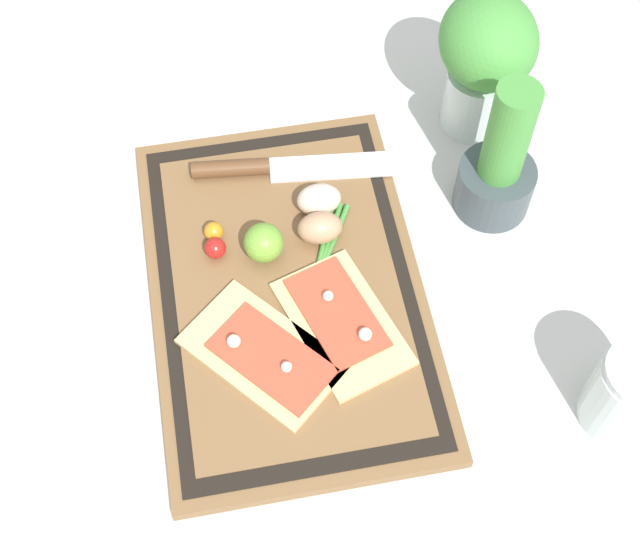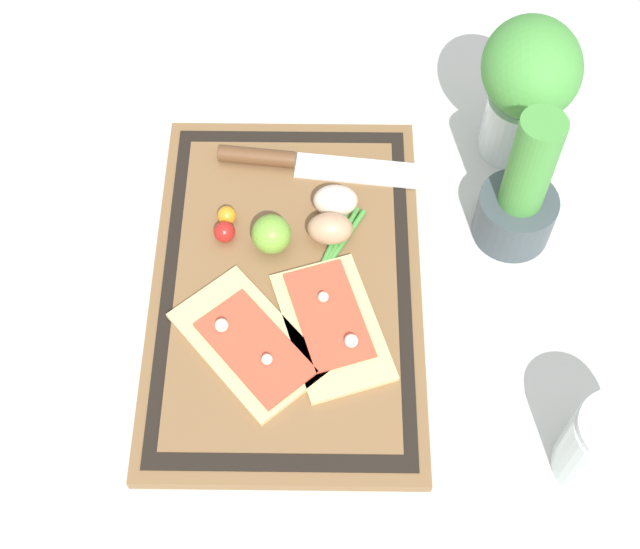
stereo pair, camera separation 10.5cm
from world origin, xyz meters
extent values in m
plane|color=silver|center=(0.00, 0.00, 0.00)|extent=(6.00, 6.00, 0.00)
cube|color=brown|center=(0.00, 0.00, 0.01)|extent=(0.50, 0.32, 0.02)
cube|color=black|center=(0.00, 0.00, 0.02)|extent=(0.47, 0.30, 0.00)
cube|color=brown|center=(0.00, 0.00, 0.02)|extent=(0.43, 0.27, 0.00)
cube|color=#DBBC7F|center=(0.08, -0.04, 0.02)|extent=(0.20, 0.20, 0.01)
cube|color=#D14C33|center=(0.09, -0.03, 0.03)|extent=(0.15, 0.15, 0.00)
sphere|color=silver|center=(0.07, -0.07, 0.04)|extent=(0.02, 0.02, 0.02)
sphere|color=silver|center=(0.11, -0.02, 0.03)|extent=(0.01, 0.01, 0.01)
cube|color=#DBBC7F|center=(0.06, 0.06, 0.02)|extent=(0.20, 0.15, 0.01)
cube|color=#D14C33|center=(0.05, 0.05, 0.03)|extent=(0.15, 0.11, 0.00)
sphere|color=silver|center=(0.09, 0.08, 0.04)|extent=(0.02, 0.02, 0.02)
sphere|color=silver|center=(0.03, 0.04, 0.03)|extent=(0.01, 0.01, 0.01)
cube|color=silver|center=(-0.17, 0.09, 0.02)|extent=(0.06, 0.17, 0.00)
cylinder|color=brown|center=(-0.18, -0.04, 0.03)|extent=(0.03, 0.10, 0.02)
ellipsoid|color=tan|center=(-0.06, 0.05, 0.04)|extent=(0.04, 0.06, 0.04)
ellipsoid|color=beige|center=(-0.11, 0.06, 0.04)|extent=(0.04, 0.06, 0.04)
sphere|color=#70A838|center=(-0.05, -0.02, 0.04)|extent=(0.05, 0.05, 0.05)
sphere|color=red|center=(-0.06, -0.08, 0.03)|extent=(0.03, 0.03, 0.03)
sphere|color=orange|center=(-0.09, -0.08, 0.03)|extent=(0.02, 0.02, 0.02)
cylinder|color=#47933D|center=(0.01, 0.03, 0.02)|extent=(0.23, 0.13, 0.01)
cylinder|color=#47933D|center=(0.01, 0.03, 0.02)|extent=(0.24, 0.12, 0.01)
cylinder|color=#47933D|center=(0.01, 0.03, 0.02)|extent=(0.25, 0.10, 0.01)
cylinder|color=#3D474C|center=(-0.09, 0.28, 0.03)|extent=(0.10, 0.10, 0.07)
cylinder|color=#47933D|center=(-0.09, 0.28, 0.12)|extent=(0.05, 0.05, 0.17)
cylinder|color=silver|center=(0.22, 0.34, 0.05)|extent=(0.09, 0.09, 0.10)
cylinder|color=#D16023|center=(0.22, 0.34, 0.02)|extent=(0.08, 0.08, 0.04)
cylinder|color=silver|center=(0.22, 0.34, 0.11)|extent=(0.08, 0.08, 0.01)
cylinder|color=silver|center=(-0.23, 0.29, 0.05)|extent=(0.09, 0.09, 0.09)
ellipsoid|color=#47933D|center=(-0.23, 0.29, 0.15)|extent=(0.14, 0.12, 0.11)
camera|label=1|loc=(0.54, -0.06, 0.94)|focal=50.00mm
camera|label=2|loc=(0.55, 0.05, 0.94)|focal=50.00mm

